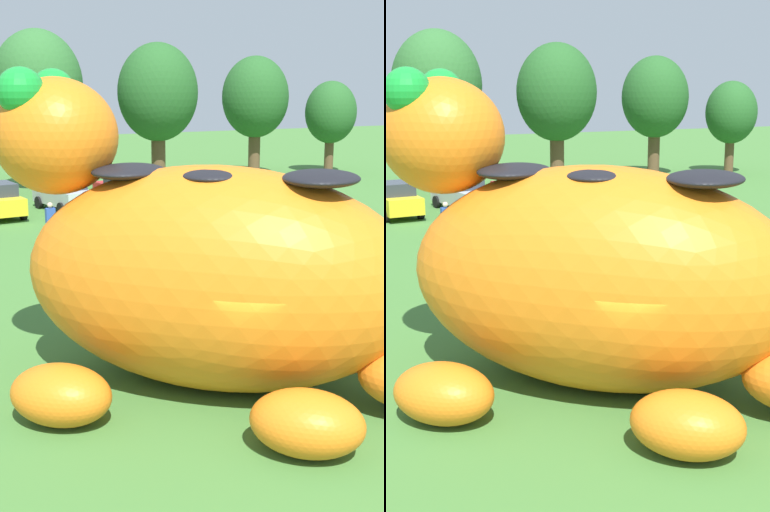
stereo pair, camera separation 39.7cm
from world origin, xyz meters
The scene contains 12 objects.
ground_plane centered at (0.00, 0.00, 0.00)m, with size 160.00×160.00×0.00m, color #427533.
giant_inflatable_creature centered at (-0.12, 1.33, 2.41)m, with size 11.93×9.70×6.58m.
car_silver centered at (4.09, 23.81, 0.86)m, with size 2.41×4.32×1.72m.
car_red centered at (7.36, 23.87, 0.86)m, with size 2.11×4.19×1.72m.
tree_centre_right centered at (5.22, 31.53, 6.30)m, with size 5.43×5.43×9.64m.
tree_mid_right centered at (12.23, 29.44, 5.85)m, with size 5.04×5.04×8.95m.
tree_right centered at (20.93, 31.52, 5.50)m, with size 4.74×4.74×8.41m.
tree_far_right centered at (26.92, 30.41, 4.40)m, with size 3.79×3.79×6.72m.
spectator_near_inflatable centered at (5.09, 9.17, 0.85)m, with size 0.38×0.26×1.71m.
spectator_mid_field centered at (4.11, 9.26, 0.85)m, with size 0.38×0.26×1.71m.
spectator_by_cars centered at (0.98, 16.29, 0.85)m, with size 0.38×0.26×1.71m.
spectator_far_side centered at (9.51, 9.74, 0.85)m, with size 0.38×0.26×1.71m.
Camera 1 is at (-7.18, -10.55, 6.14)m, focal length 48.61 mm.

